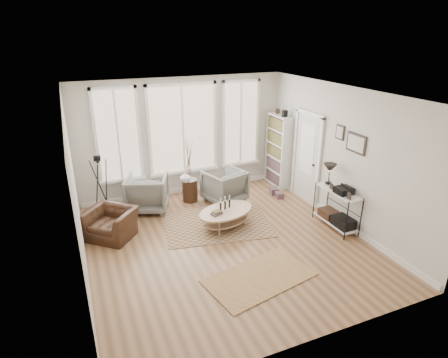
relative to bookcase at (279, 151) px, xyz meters
name	(u,v)px	position (x,y,z in m)	size (l,w,h in m)	color
room	(227,175)	(-2.42, -2.20, 0.47)	(5.50, 5.54, 2.90)	#956A46
bay_window	(183,131)	(-2.44, 0.49, 0.65)	(4.14, 0.12, 2.24)	tan
door	(307,156)	(0.13, -1.08, 0.17)	(0.09, 1.06, 2.22)	silver
bookcase	(279,151)	(0.00, 0.00, 0.00)	(0.31, 0.85, 2.06)	white
low_shelf	(337,205)	(-0.06, -2.52, -0.44)	(0.38, 1.08, 1.30)	white
wall_art	(352,140)	(0.14, -2.49, 0.92)	(0.04, 0.88, 0.44)	black
rug_main	(217,223)	(-2.31, -1.42, -0.95)	(2.24, 1.68, 0.01)	brown
rug_runner	(259,277)	(-2.36, -3.49, -0.94)	(1.81, 1.01, 0.01)	brown
coffee_table	(226,214)	(-2.21, -1.65, -0.64)	(1.46, 1.15, 0.58)	tan
armchair_left	(147,193)	(-3.54, -0.16, -0.53)	(0.91, 0.94, 0.85)	slate
armchair_right	(224,186)	(-1.72, -0.43, -0.56)	(0.85, 0.88, 0.80)	slate
side_table	(189,172)	(-2.49, -0.09, -0.21)	(0.37, 0.37, 1.56)	#371E12
vase	(185,177)	(-2.63, -0.20, -0.27)	(0.25, 0.25, 0.26)	silver
accent_chair	(111,223)	(-4.49, -1.11, -0.66)	(0.91, 0.80, 0.59)	#371E12
tripod_camera	(101,190)	(-4.53, -0.17, -0.29)	(0.51, 0.51, 1.44)	black
book_stack_near	(274,191)	(-0.39, -0.52, -0.88)	(0.19, 0.25, 0.16)	brown
book_stack_far	(279,195)	(-0.39, -0.78, -0.89)	(0.17, 0.22, 0.14)	brown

